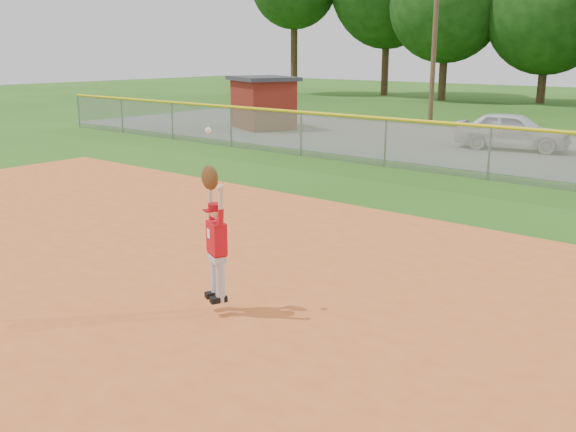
% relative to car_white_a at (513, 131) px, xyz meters
% --- Properties ---
extents(ground, '(120.00, 120.00, 0.00)m').
position_rel_car_white_a_xyz_m(ground, '(1.58, -15.91, -0.71)').
color(ground, '#265513').
rests_on(ground, ground).
extents(clay_infield, '(24.00, 16.00, 0.04)m').
position_rel_car_white_a_xyz_m(clay_infield, '(1.58, -18.91, -0.69)').
color(clay_infield, '#CA5924').
rests_on(clay_infield, ground).
extents(parking_strip, '(44.00, 10.00, 0.03)m').
position_rel_car_white_a_xyz_m(parking_strip, '(1.58, 0.09, -0.69)').
color(parking_strip, slate).
rests_on(parking_strip, ground).
extents(car_white_a, '(4.20, 2.32, 1.35)m').
position_rel_car_white_a_xyz_m(car_white_a, '(0.00, 0.00, 0.00)').
color(car_white_a, silver).
rests_on(car_white_a, parking_strip).
extents(utility_shed, '(3.91, 3.56, 2.37)m').
position_rel_car_white_a_xyz_m(utility_shed, '(-11.32, -0.86, 0.50)').
color(utility_shed, '#63180E').
rests_on(utility_shed, ground).
extents(outfield_fence, '(40.06, 0.10, 1.55)m').
position_rel_car_white_a_xyz_m(outfield_fence, '(1.58, -5.91, 0.18)').
color(outfield_fence, gray).
rests_on(outfield_fence, ground).
extents(ballplayer, '(0.59, 0.40, 2.33)m').
position_rel_car_white_a_xyz_m(ballplayer, '(2.50, -17.31, 0.42)').
color(ballplayer, silver).
rests_on(ballplayer, ground).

